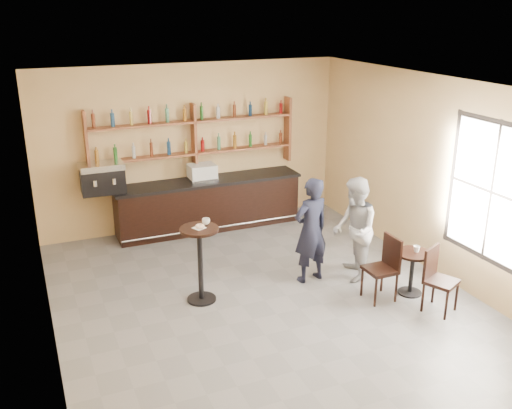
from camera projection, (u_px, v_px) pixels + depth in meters
name	position (u px, v px, depth m)	size (l,w,h in m)	color
floor	(265.00, 300.00, 8.60)	(7.00, 7.00, 0.00)	slate
ceiling	(266.00, 86.00, 7.54)	(7.00, 7.00, 0.00)	white
wall_back	(192.00, 147.00, 11.11)	(7.00, 7.00, 0.00)	tan
wall_front	(426.00, 319.00, 5.03)	(7.00, 7.00, 0.00)	tan
wall_left	(41.00, 232.00, 6.96)	(7.00, 7.00, 0.00)	tan
wall_right	(435.00, 177.00, 9.18)	(7.00, 7.00, 0.00)	tan
window_pane	(492.00, 192.00, 8.10)	(2.00, 2.00, 0.00)	white
window_frame	(491.00, 192.00, 8.10)	(0.04, 1.70, 2.10)	black
shelf_unit	(194.00, 137.00, 10.92)	(4.00, 0.26, 1.40)	brown
liquor_bottles	(194.00, 129.00, 10.87)	(3.68, 0.10, 1.00)	#8C5919
bar_counter	(208.00, 204.00, 11.23)	(3.69, 0.72, 1.00)	black
espresso_machine	(102.00, 178.00, 10.24)	(0.76, 0.49, 0.55)	black
pastry_case	(202.00, 172.00, 10.97)	(0.53, 0.42, 0.32)	silver
pedestal_table	(200.00, 265.00, 8.42)	(0.57, 0.57, 1.17)	black
napkin	(199.00, 228.00, 8.23)	(0.16, 0.16, 0.00)	white
donut	(200.00, 226.00, 8.21)	(0.14, 0.14, 0.05)	#C17846
cup_pedestal	(206.00, 221.00, 8.35)	(0.12, 0.12, 0.09)	white
man_main	(311.00, 230.00, 8.97)	(0.63, 0.41, 1.72)	black
cafe_table	(412.00, 273.00, 8.71)	(0.55, 0.55, 0.69)	black
cup_cafe	(417.00, 249.00, 8.59)	(0.10, 0.10, 0.09)	white
chair_west	(380.00, 269.00, 8.50)	(0.43, 0.43, 0.99)	black
chair_south	(442.00, 281.00, 8.16)	(0.42, 0.42, 0.96)	black
patron_second	(354.00, 229.00, 9.05)	(0.82, 0.64, 1.69)	#9B9BA0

